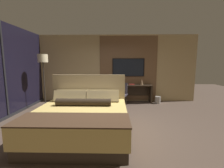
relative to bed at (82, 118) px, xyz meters
The scene contains 11 objects.
ground_plane 0.86m from the bed, 45.75° to the left, with size 16.00×16.00×0.00m, color #4C3D33.
wall_back_tv_panel 3.37m from the bed, 78.45° to the left, with size 7.20×0.09×2.80m.
wall_left_window 2.81m from the bed, 158.84° to the left, with size 0.06×6.00×2.80m.
bed is the anchor object (origin of this frame).
desk 3.17m from the bed, 65.88° to the left, with size 1.90×0.46×0.74m.
tv 3.50m from the bed, 67.14° to the left, with size 1.34×0.04×0.75m.
desk_chair 2.59m from the bed, 68.50° to the left, with size 0.64×0.64×0.87m.
floor_lamp 2.96m from the bed, 132.25° to the left, with size 0.34×0.34×1.93m.
vase_tall 3.42m from the bed, 57.18° to the left, with size 0.13×0.13×0.25m.
book 3.21m from the bed, 63.30° to the left, with size 0.22×0.15×0.03m.
waste_bin 3.68m from the bed, 47.52° to the left, with size 0.22×0.22×0.28m.
Camera 1 is at (0.22, -3.83, 1.60)m, focal length 24.00 mm.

